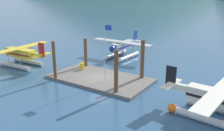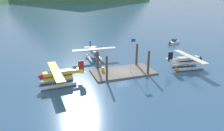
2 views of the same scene
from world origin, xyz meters
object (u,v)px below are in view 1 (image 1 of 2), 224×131
Objects in this scene: flagpole at (106,46)px; fuel_drum at (82,66)px; seaplane_cream_stbd_aft at (216,101)px; seaplane_yellow_port_aft at (21,55)px; seaplane_silver_bow_left at (122,48)px; mooring_buoy at (172,108)px.

flagpole reaches higher than fuel_drum.
seaplane_cream_stbd_aft is 26.61m from seaplane_yellow_port_aft.
mooring_buoy is at bearing -45.20° from seaplane_silver_bow_left.
seaplane_silver_bow_left is 15.50m from seaplane_yellow_port_aft.
seaplane_silver_bow_left is at bearing 51.31° from seaplane_yellow_port_aft.
flagpole is at bearing -67.80° from seaplane_silver_bow_left.
seaplane_silver_bow_left is at bearing 134.80° from mooring_buoy.
seaplane_yellow_port_aft is at bearing 178.75° from seaplane_cream_stbd_aft.
seaplane_yellow_port_aft is (-9.69, -12.10, 0.00)m from seaplane_silver_bow_left.
seaplane_silver_bow_left and seaplane_yellow_port_aft have the same top height.
seaplane_yellow_port_aft is (-9.00, -2.90, 0.84)m from fuel_drum.
fuel_drum is 14.97m from mooring_buoy.
mooring_buoy is 3.67m from seaplane_cream_stbd_aft.
seaplane_yellow_port_aft is at bearing 176.11° from mooring_buoy.
seaplane_cream_stbd_aft is (12.39, -1.58, -2.87)m from flagpole.
fuel_drum is at bearing 160.03° from flagpole.
seaplane_yellow_port_aft is (-23.27, 1.58, 1.15)m from mooring_buoy.
fuel_drum is 1.04× the size of mooring_buoy.
mooring_buoy is 0.08× the size of seaplane_yellow_port_aft.
flagpole is at bearing 172.74° from seaplane_cream_stbd_aft.
flagpole is 12.81m from seaplane_cream_stbd_aft.
seaplane_cream_stbd_aft reaches higher than fuel_drum.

